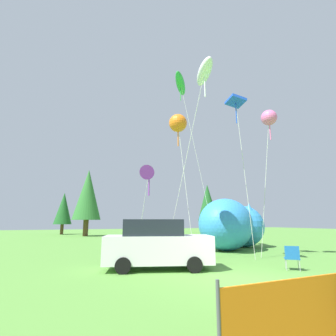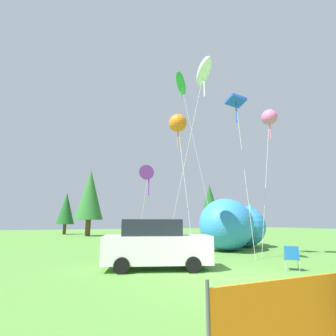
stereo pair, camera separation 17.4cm
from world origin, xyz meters
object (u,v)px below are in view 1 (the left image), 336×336
object	(u,v)px
parked_car	(157,244)
kite_pink_octopus	(269,118)
inflatable_cat	(232,226)
kite_orange_flower	(178,123)
kite_blue_box	(236,104)
folding_chair	(292,256)
kite_purple_delta	(149,170)
kite_green_fish	(181,84)
kite_white_ghost	(204,73)

from	to	relation	value
parked_car	kite_pink_octopus	size ratio (longest dim) A/B	0.56
parked_car	kite_pink_octopus	distance (m)	9.45
parked_car	inflatable_cat	size ratio (longest dim) A/B	0.67
kite_pink_octopus	kite_orange_flower	xyz separation A→B (m)	(-4.88, 1.62, -0.47)
inflatable_cat	kite_orange_flower	distance (m)	8.42
kite_pink_octopus	kite_blue_box	bearing A→B (deg)	162.43
kite_blue_box	folding_chair	bearing A→B (deg)	-93.67
kite_blue_box	kite_purple_delta	world-z (taller)	kite_blue_box
parked_car	kite_blue_box	distance (m)	8.92
kite_green_fish	kite_orange_flower	xyz separation A→B (m)	(-1.87, -3.49, -4.53)
kite_green_fish	kite_pink_octopus	world-z (taller)	kite_green_fish
folding_chair	kite_pink_octopus	world-z (taller)	kite_pink_octopus
kite_orange_flower	kite_white_ghost	distance (m)	2.93
parked_car	folding_chair	size ratio (longest dim) A/B	4.89
parked_car	kite_blue_box	bearing A→B (deg)	27.98
kite_pink_octopus	kite_white_ghost	xyz separation A→B (m)	(-4.49, -0.60, 1.40)
parked_car	kite_orange_flower	xyz separation A→B (m)	(1.88, 1.94, 6.12)
kite_blue_box	parked_car	bearing A→B (deg)	-169.95
kite_white_ghost	folding_chair	bearing A→B (deg)	-38.06
inflatable_cat	kite_orange_flower	size ratio (longest dim) A/B	0.90
inflatable_cat	kite_green_fish	world-z (taller)	kite_green_fish
kite_white_ghost	kite_blue_box	bearing A→B (deg)	23.31
folding_chair	kite_orange_flower	size ratio (longest dim) A/B	0.12
kite_blue_box	kite_pink_octopus	distance (m)	2.02
inflatable_cat	kite_blue_box	bearing A→B (deg)	-150.28
folding_chair	kite_blue_box	size ratio (longest dim) A/B	0.11
parked_car	kite_pink_octopus	xyz separation A→B (m)	(6.76, 0.32, 6.59)
kite_pink_octopus	kite_purple_delta	bearing A→B (deg)	164.05
folding_chair	kite_blue_box	distance (m)	8.39
folding_chair	kite_purple_delta	distance (m)	7.35
kite_purple_delta	kite_white_ghost	bearing A→B (deg)	-51.71
kite_green_fish	parked_car	bearing A→B (deg)	-124.66
folding_chair	kite_pink_octopus	distance (m)	7.73
kite_purple_delta	kite_orange_flower	world-z (taller)	kite_orange_flower
kite_pink_octopus	parked_car	bearing A→B (deg)	-177.30
inflatable_cat	kite_pink_octopus	distance (m)	7.67
kite_green_fish	kite_pink_octopus	size ratio (longest dim) A/B	1.53
parked_car	folding_chair	world-z (taller)	parked_car
kite_orange_flower	inflatable_cat	bearing A→B (deg)	29.47
folding_chair	kite_purple_delta	bearing A→B (deg)	87.21
parked_car	kite_green_fish	world-z (taller)	kite_green_fish
folding_chair	kite_blue_box	bearing A→B (deg)	38.33
folding_chair	kite_green_fish	world-z (taller)	kite_green_fish
kite_blue_box	kite_orange_flower	size ratio (longest dim) A/B	1.15
inflatable_cat	kite_orange_flower	world-z (taller)	kite_orange_flower
kite_orange_flower	kite_green_fish	bearing A→B (deg)	61.83
kite_blue_box	kite_orange_flower	bearing A→B (deg)	161.18
kite_blue_box	kite_purple_delta	size ratio (longest dim) A/B	1.74
kite_blue_box	kite_pink_octopus	bearing A→B (deg)	-17.57
parked_car	kite_pink_octopus	world-z (taller)	kite_pink_octopus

